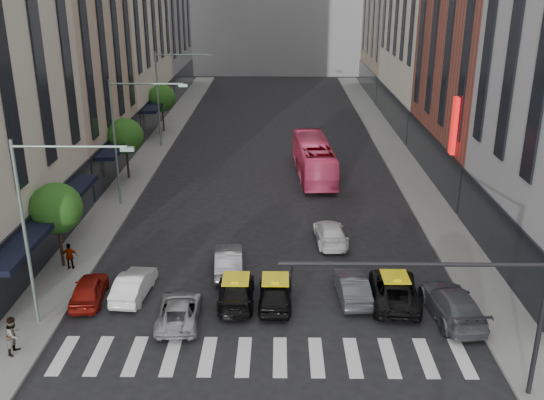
{
  "coord_description": "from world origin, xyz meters",
  "views": [
    {
      "loc": [
        0.52,
        -21.05,
        15.76
      ],
      "look_at": [
        0.14,
        10.55,
        4.0
      ],
      "focal_mm": 40.0,
      "sensor_mm": 36.0,
      "label": 1
    }
  ],
  "objects_px": {
    "car_white_front": "(134,285)",
    "bus": "(314,158)",
    "taxi_left": "(236,291)",
    "streetlamp_far": "(167,87)",
    "car_red": "(89,289)",
    "pedestrian_near": "(14,335)",
    "taxi_center": "(275,292)",
    "streetlamp_near": "(43,210)",
    "streetlamp_mid": "(127,126)",
    "pedestrian_far": "(70,256)"
  },
  "relations": [
    {
      "from": "car_white_front",
      "to": "bus",
      "type": "bearing_deg",
      "value": -112.23
    },
    {
      "from": "streetlamp_mid",
      "to": "pedestrian_near",
      "type": "xyz_separation_m",
      "value": [
        -0.99,
        -18.49,
        -4.88
      ]
    },
    {
      "from": "streetlamp_near",
      "to": "taxi_center",
      "type": "bearing_deg",
      "value": 11.12
    },
    {
      "from": "streetlamp_mid",
      "to": "streetlamp_far",
      "type": "distance_m",
      "value": 16.0
    },
    {
      "from": "bus",
      "to": "streetlamp_mid",
      "type": "bearing_deg",
      "value": 24.36
    },
    {
      "from": "streetlamp_far",
      "to": "car_red",
      "type": "height_order",
      "value": "streetlamp_far"
    },
    {
      "from": "streetlamp_far",
      "to": "car_red",
      "type": "xyz_separation_m",
      "value": [
        0.84,
        -29.72,
        -5.25
      ]
    },
    {
      "from": "car_white_front",
      "to": "pedestrian_near",
      "type": "height_order",
      "value": "pedestrian_near"
    },
    {
      "from": "pedestrian_near",
      "to": "car_white_front",
      "type": "bearing_deg",
      "value": -27.99
    },
    {
      "from": "streetlamp_mid",
      "to": "car_red",
      "type": "distance_m",
      "value": 14.71
    },
    {
      "from": "bus",
      "to": "pedestrian_near",
      "type": "relative_size",
      "value": 6.24
    },
    {
      "from": "pedestrian_near",
      "to": "pedestrian_far",
      "type": "bearing_deg",
      "value": 10.71
    },
    {
      "from": "car_red",
      "to": "taxi_center",
      "type": "xyz_separation_m",
      "value": [
        9.56,
        -0.24,
        0.06
      ]
    },
    {
      "from": "car_red",
      "to": "taxi_left",
      "type": "distance_m",
      "value": 7.56
    },
    {
      "from": "taxi_center",
      "to": "bus",
      "type": "xyz_separation_m",
      "value": [
        3.04,
        21.11,
        0.82
      ]
    },
    {
      "from": "bus",
      "to": "pedestrian_near",
      "type": "distance_m",
      "value": 29.44
    },
    {
      "from": "pedestrian_near",
      "to": "pedestrian_far",
      "type": "relative_size",
      "value": 1.14
    },
    {
      "from": "taxi_left",
      "to": "pedestrian_far",
      "type": "relative_size",
      "value": 2.94
    },
    {
      "from": "streetlamp_mid",
      "to": "bus",
      "type": "height_order",
      "value": "streetlamp_mid"
    },
    {
      "from": "streetlamp_far",
      "to": "taxi_left",
      "type": "xyz_separation_m",
      "value": [
        8.4,
        -29.76,
        -5.25
      ]
    },
    {
      "from": "taxi_left",
      "to": "car_white_front",
      "type": "bearing_deg",
      "value": -8.07
    },
    {
      "from": "car_red",
      "to": "taxi_center",
      "type": "distance_m",
      "value": 9.57
    },
    {
      "from": "car_red",
      "to": "taxi_center",
      "type": "bearing_deg",
      "value": 173.23
    },
    {
      "from": "car_red",
      "to": "streetlamp_near",
      "type": "bearing_deg",
      "value": 64.37
    },
    {
      "from": "pedestrian_near",
      "to": "car_red",
      "type": "bearing_deg",
      "value": -11.7
    },
    {
      "from": "taxi_center",
      "to": "bus",
      "type": "bearing_deg",
      "value": -97.33
    },
    {
      "from": "streetlamp_mid",
      "to": "pedestrian_far",
      "type": "distance_m",
      "value": 11.59
    },
    {
      "from": "streetlamp_mid",
      "to": "car_white_front",
      "type": "bearing_deg",
      "value": -77.01
    },
    {
      "from": "streetlamp_mid",
      "to": "bus",
      "type": "distance_m",
      "value": 15.85
    },
    {
      "from": "car_white_front",
      "to": "taxi_left",
      "type": "distance_m",
      "value": 5.39
    },
    {
      "from": "bus",
      "to": "car_white_front",
      "type": "bearing_deg",
      "value": 59.26
    },
    {
      "from": "streetlamp_mid",
      "to": "car_white_front",
      "type": "xyz_separation_m",
      "value": [
        3.04,
        -13.19,
        -5.24
      ]
    },
    {
      "from": "streetlamp_mid",
      "to": "pedestrian_far",
      "type": "bearing_deg",
      "value": -96.52
    },
    {
      "from": "taxi_center",
      "to": "bus",
      "type": "relative_size",
      "value": 0.38
    },
    {
      "from": "car_white_front",
      "to": "bus",
      "type": "distance_m",
      "value": 22.87
    },
    {
      "from": "streetlamp_far",
      "to": "car_red",
      "type": "distance_m",
      "value": 30.19
    },
    {
      "from": "car_red",
      "to": "bus",
      "type": "height_order",
      "value": "bus"
    },
    {
      "from": "bus",
      "to": "pedestrian_far",
      "type": "distance_m",
      "value": 22.86
    },
    {
      "from": "streetlamp_near",
      "to": "pedestrian_near",
      "type": "xyz_separation_m",
      "value": [
        -0.99,
        -2.49,
        -4.88
      ]
    },
    {
      "from": "car_white_front",
      "to": "taxi_left",
      "type": "bearing_deg",
      "value": 178.83
    },
    {
      "from": "bus",
      "to": "taxi_center",
      "type": "bearing_deg",
      "value": 78.14
    },
    {
      "from": "streetlamp_far",
      "to": "car_white_front",
      "type": "xyz_separation_m",
      "value": [
        3.04,
        -29.19,
        -5.24
      ]
    },
    {
      "from": "streetlamp_mid",
      "to": "taxi_center",
      "type": "height_order",
      "value": "streetlamp_mid"
    },
    {
      "from": "taxi_left",
      "to": "pedestrian_near",
      "type": "distance_m",
      "value": 10.52
    },
    {
      "from": "car_white_front",
      "to": "taxi_center",
      "type": "xyz_separation_m",
      "value": [
        7.36,
        -0.76,
        0.04
      ]
    },
    {
      "from": "streetlamp_mid",
      "to": "taxi_center",
      "type": "bearing_deg",
      "value": -53.28
    },
    {
      "from": "car_white_front",
      "to": "taxi_left",
      "type": "relative_size",
      "value": 0.89
    },
    {
      "from": "car_red",
      "to": "taxi_left",
      "type": "relative_size",
      "value": 0.84
    },
    {
      "from": "car_white_front",
      "to": "bus",
      "type": "height_order",
      "value": "bus"
    },
    {
      "from": "taxi_center",
      "to": "pedestrian_far",
      "type": "xyz_separation_m",
      "value": [
        -11.59,
        3.56,
        0.21
      ]
    }
  ]
}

